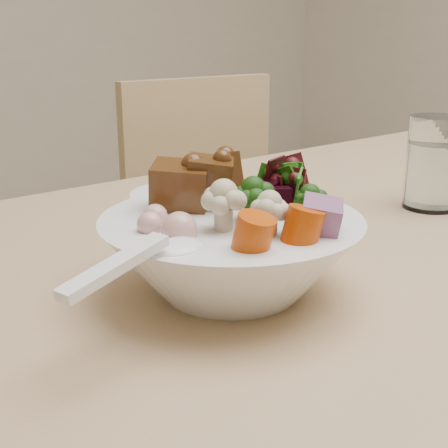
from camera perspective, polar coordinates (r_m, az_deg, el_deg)
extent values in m
cube|color=tan|center=(1.39, 1.85, -5.24)|extent=(0.42, 0.42, 0.04)
cube|color=tan|center=(1.47, -2.32, 4.83)|extent=(0.39, 0.06, 0.43)
cylinder|color=tan|center=(1.30, 0.17, -18.31)|extent=(0.03, 0.03, 0.40)
cylinder|color=tan|center=(1.48, 11.07, -13.63)|extent=(0.03, 0.03, 0.40)
cylinder|color=tan|center=(1.54, -7.15, -12.17)|extent=(0.03, 0.03, 0.40)
cylinder|color=tan|center=(1.70, 2.93, -9.02)|extent=(0.03, 0.03, 0.40)
sphere|color=black|center=(0.55, 2.64, 1.69)|extent=(0.04, 0.04, 0.04)
sphere|color=beige|center=(0.52, -0.04, 1.05)|extent=(0.04, 0.04, 0.04)
cube|color=black|center=(0.61, 3.99, 2.67)|extent=(0.04, 0.04, 0.03)
cube|color=#87517D|center=(0.53, 8.77, 0.36)|extent=(0.05, 0.05, 0.04)
cylinder|color=#BE4405|center=(0.48, 2.67, -1.09)|extent=(0.04, 0.04, 0.03)
sphere|color=#D59995|center=(0.51, -4.11, -0.51)|extent=(0.03, 0.03, 0.03)
ellipsoid|color=white|center=(0.49, -4.32, -2.40)|extent=(0.06, 0.05, 0.02)
cube|color=white|center=(0.45, -9.93, -3.81)|extent=(0.10, 0.04, 0.02)
cylinder|color=white|center=(0.88, 18.61, 5.31)|extent=(0.07, 0.07, 0.12)
cylinder|color=white|center=(0.88, 18.52, 4.33)|extent=(0.06, 0.06, 0.08)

